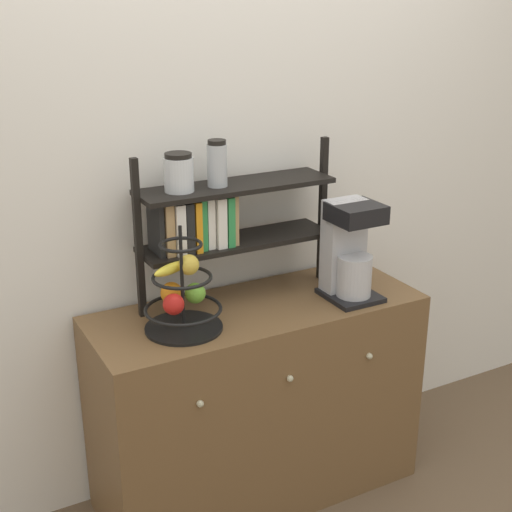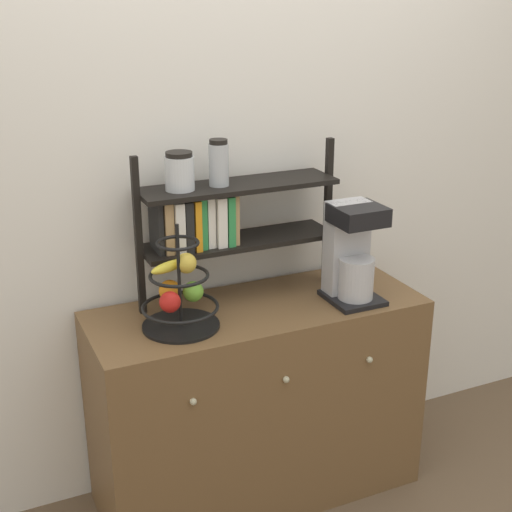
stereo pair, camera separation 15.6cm
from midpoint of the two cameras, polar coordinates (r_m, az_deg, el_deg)
name	(u,v)px [view 1 (the left image)]	position (r m, az deg, el deg)	size (l,w,h in m)	color
wall_back	(222,157)	(2.68, -4.43, 7.88)	(7.00, 0.05, 2.60)	silver
sideboard	(257,402)	(2.79, -1.54, -11.62)	(1.23, 0.48, 0.80)	brown
coffee_maker	(349,251)	(2.63, 5.80, 0.42)	(0.18, 0.21, 0.37)	black
fruit_stand	(182,295)	(2.41, -7.80, -3.13)	(0.27, 0.27, 0.37)	black
shelf_hutch	(210,212)	(2.54, -5.43, 3.51)	(0.77, 0.20, 0.60)	black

